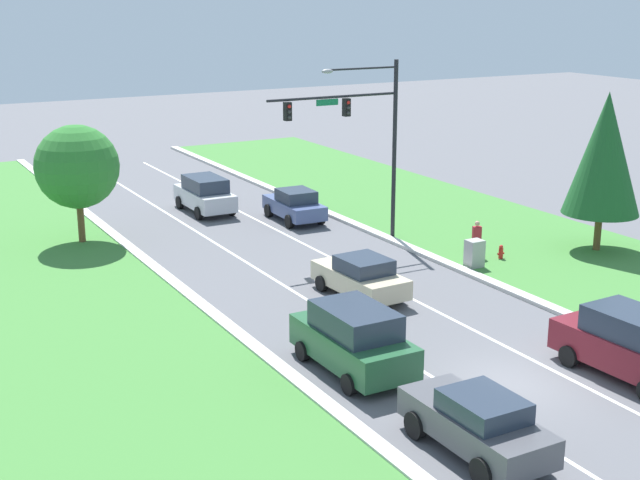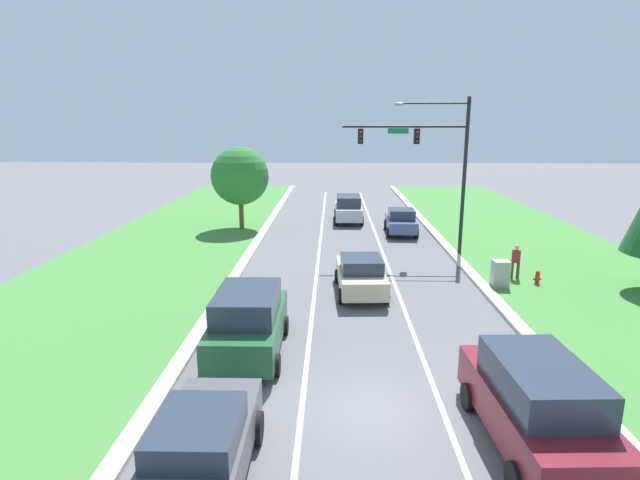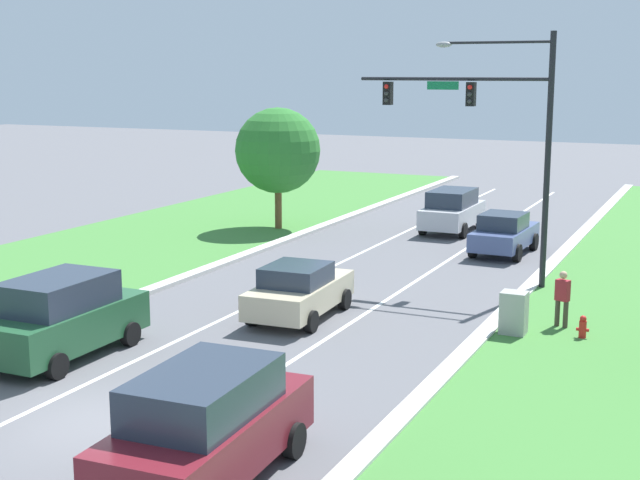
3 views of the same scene
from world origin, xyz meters
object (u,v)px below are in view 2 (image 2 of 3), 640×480
forest_suv (248,322)px  utility_cabinet (500,274)px  oak_near_left_tree (240,176)px  slate_blue_sedan (401,221)px  graphite_sedan (201,448)px  pedestrian (516,260)px  traffic_signal_mast (432,153)px  silver_suv (348,208)px  champagne_sedan (361,275)px  fire_hydrant (537,278)px  burgundy_suv (536,404)px

forest_suv → utility_cabinet: bearing=33.2°
oak_near_left_tree → slate_blue_sedan: bearing=-5.8°
graphite_sedan → pedestrian: (11.05, 13.86, 0.06)m
slate_blue_sedan → traffic_signal_mast: bearing=-79.6°
utility_cabinet → oak_near_left_tree: (-13.64, 12.13, 3.02)m
forest_suv → oak_near_left_tree: 19.31m
slate_blue_sedan → forest_suv: bearing=-109.7°
silver_suv → champagne_sedan: 15.86m
graphite_sedan → champagne_sedan: bearing=71.9°
champagne_sedan → graphite_sedan: 12.42m
graphite_sedan → oak_near_left_tree: (-3.67, 24.77, 2.78)m
pedestrian → oak_near_left_tree: (-14.72, 10.91, 2.71)m
traffic_signal_mast → slate_blue_sedan: (-0.76, 5.28, -4.72)m
fire_hydrant → burgundy_suv: bearing=-112.0°
silver_suv → champagne_sedan: bearing=-89.6°
champagne_sedan → oak_near_left_tree: size_ratio=0.78×
burgundy_suv → pedestrian: burgundy_suv is taller
silver_suv → graphite_sedan: size_ratio=1.02×
traffic_signal_mast → utility_cabinet: bearing=-69.5°
champagne_sedan → graphite_sedan: bearing=-110.6°
champagne_sedan → graphite_sedan: (-3.79, -11.83, 0.05)m
burgundy_suv → oak_near_left_tree: bearing=112.2°
utility_cabinet → fire_hydrant: bearing=12.2°
champagne_sedan → pedestrian: size_ratio=2.60×
pedestrian → fire_hydrant: size_ratio=2.41×
champagne_sedan → oak_near_left_tree: oak_near_left_tree is taller
utility_cabinet → fire_hydrant: 1.86m
traffic_signal_mast → silver_suv: traffic_signal_mast is taller
traffic_signal_mast → fire_hydrant: traffic_signal_mast is taller
graphite_sedan → fire_hydrant: (11.77, 13.02, -0.53)m
silver_suv → slate_blue_sedan: 5.22m
traffic_signal_mast → forest_suv: traffic_signal_mast is taller
traffic_signal_mast → slate_blue_sedan: traffic_signal_mast is taller
slate_blue_sedan → fire_hydrant: (4.71, -10.65, -0.50)m
slate_blue_sedan → champagne_sedan: size_ratio=0.97×
fire_hydrant → slate_blue_sedan: bearing=113.9°
graphite_sedan → oak_near_left_tree: size_ratio=0.80×
slate_blue_sedan → champagne_sedan: bearing=-103.2°
traffic_signal_mast → pedestrian: size_ratio=5.01×
slate_blue_sedan → fire_hydrant: bearing=-63.9°
forest_suv → champagne_sedan: forest_suv is taller
traffic_signal_mast → utility_cabinet: (2.16, -5.76, -4.93)m
pedestrian → utility_cabinet: bearing=68.6°
silver_suv → utility_cabinet: 16.30m
forest_suv → pedestrian: forest_suv is taller
traffic_signal_mast → pedestrian: bearing=-54.5°
slate_blue_sedan → forest_suv: 19.08m
traffic_signal_mast → forest_suv: size_ratio=1.81×
silver_suv → slate_blue_sedan: (3.33, -4.01, -0.16)m
slate_blue_sedan → utility_cabinet: slate_blue_sedan is taller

